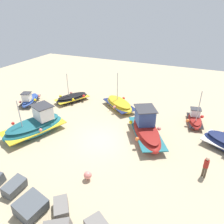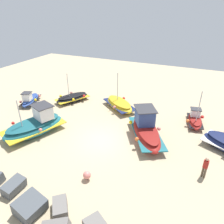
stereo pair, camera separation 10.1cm
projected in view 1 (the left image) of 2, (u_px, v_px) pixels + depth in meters
ground_plane at (102, 140)px, 17.19m from camera, size 52.69×52.69×0.00m
fishing_boat_0 at (146, 129)px, 17.26m from camera, size 4.41×5.70×2.45m
fishing_boat_2 at (35, 125)px, 17.79m from camera, size 4.00×5.73×3.52m
fishing_boat_3 at (72, 98)px, 23.92m from camera, size 3.17×4.19×3.42m
fishing_boat_4 at (195, 119)px, 19.44m from camera, size 1.76×3.36×3.54m
fishing_boat_5 at (119, 104)px, 22.28m from camera, size 4.52×4.07×3.86m
fishing_boat_6 at (30, 100)px, 23.35m from camera, size 2.33×3.67×1.54m
person_walking at (206, 166)px, 13.14m from camera, size 0.32×0.32×1.58m
breakwater_rocks at (27, 200)px, 11.43m from camera, size 20.63×2.88×1.45m
mooring_buoy_0 at (88, 175)px, 13.12m from camera, size 0.52×0.52×0.65m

